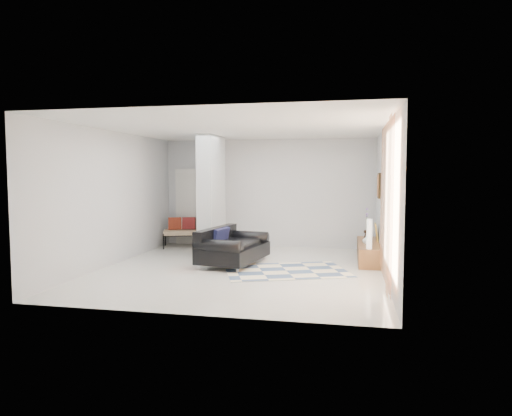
# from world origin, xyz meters

# --- Properties ---
(floor) EXTENTS (6.00, 6.00, 0.00)m
(floor) POSITION_xyz_m (0.00, 0.00, 0.00)
(floor) COLOR silver
(floor) RESTS_ON ground
(ceiling) EXTENTS (6.00, 6.00, 0.00)m
(ceiling) POSITION_xyz_m (0.00, 0.00, 2.80)
(ceiling) COLOR white
(ceiling) RESTS_ON wall_back
(wall_back) EXTENTS (6.00, 0.00, 6.00)m
(wall_back) POSITION_xyz_m (0.00, 3.00, 1.40)
(wall_back) COLOR silver
(wall_back) RESTS_ON ground
(wall_front) EXTENTS (6.00, 0.00, 6.00)m
(wall_front) POSITION_xyz_m (0.00, -3.00, 1.40)
(wall_front) COLOR silver
(wall_front) RESTS_ON ground
(wall_left) EXTENTS (0.00, 6.00, 6.00)m
(wall_left) POSITION_xyz_m (-2.75, 0.00, 1.40)
(wall_left) COLOR silver
(wall_left) RESTS_ON ground
(wall_right) EXTENTS (0.00, 6.00, 6.00)m
(wall_right) POSITION_xyz_m (2.75, 0.00, 1.40)
(wall_right) COLOR silver
(wall_right) RESTS_ON ground
(partition_column) EXTENTS (0.35, 1.20, 2.80)m
(partition_column) POSITION_xyz_m (-1.10, 1.60, 1.40)
(partition_column) COLOR #A8AEB0
(partition_column) RESTS_ON floor
(hallway_door) EXTENTS (0.85, 0.06, 2.04)m
(hallway_door) POSITION_xyz_m (-2.10, 2.96, 1.02)
(hallway_door) COLOR silver
(hallway_door) RESTS_ON floor
(curtain) EXTENTS (0.00, 2.55, 2.55)m
(curtain) POSITION_xyz_m (2.67, -1.15, 1.45)
(curtain) COLOR orange
(curtain) RESTS_ON wall_right
(wall_art) EXTENTS (0.04, 0.45, 0.55)m
(wall_art) POSITION_xyz_m (2.72, 1.47, 1.65)
(wall_art) COLOR #32200D
(wall_art) RESTS_ON wall_right
(media_console) EXTENTS (0.45, 2.05, 0.80)m
(media_console) POSITION_xyz_m (2.52, 1.47, 0.20)
(media_console) COLOR brown
(media_console) RESTS_ON floor
(loveseat) EXTENTS (1.31, 1.89, 0.76)m
(loveseat) POSITION_xyz_m (-0.35, 0.51, 0.35)
(loveseat) COLOR silver
(loveseat) RESTS_ON floor
(daybed) EXTENTS (1.68, 1.11, 0.77)m
(daybed) POSITION_xyz_m (-1.91, 2.54, 0.42)
(daybed) COLOR black
(daybed) RESTS_ON floor
(area_rug) EXTENTS (2.74, 2.28, 0.01)m
(area_rug) POSITION_xyz_m (0.90, 0.03, 0.01)
(area_rug) COLOR beige
(area_rug) RESTS_ON floor
(cylinder_lamp) EXTENTS (0.11, 0.11, 0.60)m
(cylinder_lamp) POSITION_xyz_m (2.50, 0.63, 0.70)
(cylinder_lamp) COLOR white
(cylinder_lamp) RESTS_ON media_console
(bronze_figurine) EXTENTS (0.12, 0.12, 0.22)m
(bronze_figurine) POSITION_xyz_m (2.47, 1.93, 0.51)
(bronze_figurine) COLOR black
(bronze_figurine) RESTS_ON media_console
(vase) EXTENTS (0.18, 0.18, 0.18)m
(vase) POSITION_xyz_m (2.47, 1.28, 0.49)
(vase) COLOR white
(vase) RESTS_ON media_console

